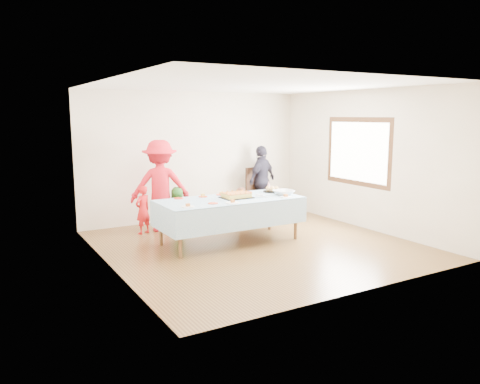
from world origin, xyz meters
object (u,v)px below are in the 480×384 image
Objects in this scene: adult_left at (160,186)px; party_table at (230,202)px; birthday_cake at (236,195)px; dining_chair at (257,189)px.

party_table is at bearing 135.89° from adult_left.
party_table is 0.17m from birthday_cake.
party_table is 1.61m from adult_left.
adult_left is at bearing 176.61° from dining_chair.
adult_left is at bearing 121.66° from birthday_cake.
dining_chair is (1.50, 1.69, -0.23)m from birthday_cake.
dining_chair is 2.41m from adult_left.
party_table is at bearing -178.41° from birthday_cake.
adult_left is (-0.87, 1.41, 0.05)m from birthday_cake.
birthday_cake is at bearing 1.59° from party_table.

